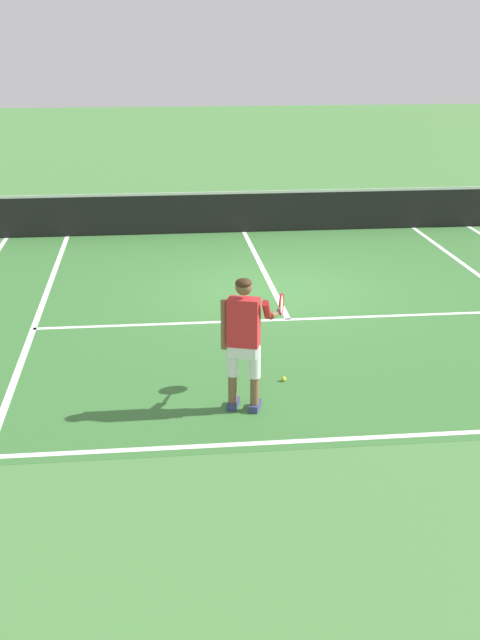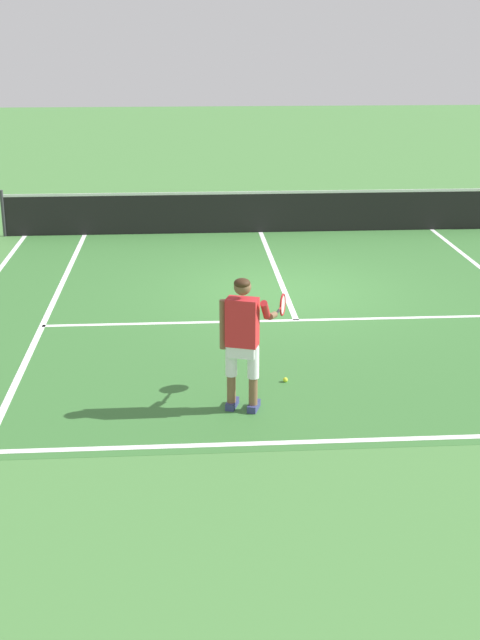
# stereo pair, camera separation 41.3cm
# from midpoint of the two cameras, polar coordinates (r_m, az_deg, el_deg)

# --- Properties ---
(ground_plane) EXTENTS (80.00, 80.00, 0.00)m
(ground_plane) POSITION_cam_midpoint_polar(r_m,az_deg,el_deg) (15.31, 3.80, 2.00)
(ground_plane) COLOR #477F3D
(court_inner_surface) EXTENTS (10.98, 11.08, 0.00)m
(court_inner_surface) POSITION_cam_midpoint_polar(r_m,az_deg,el_deg) (14.74, 4.11, 1.32)
(court_inner_surface) COLOR #387033
(court_inner_surface) RESTS_ON ground
(line_baseline) EXTENTS (10.98, 0.10, 0.01)m
(line_baseline) POSITION_cam_midpoint_polar(r_m,az_deg,el_deg) (9.87, 8.37, -8.15)
(line_baseline) COLOR white
(line_baseline) RESTS_ON ground
(line_service) EXTENTS (8.23, 0.10, 0.01)m
(line_service) POSITION_cam_midpoint_polar(r_m,az_deg,el_deg) (13.74, 4.71, -0.02)
(line_service) COLOR white
(line_service) RESTS_ON ground
(line_centre_service) EXTENTS (0.10, 6.40, 0.01)m
(line_centre_service) POSITION_cam_midpoint_polar(r_m,az_deg,el_deg) (16.77, 3.12, 3.55)
(line_centre_service) COLOR white
(line_centre_service) RESTS_ON ground
(line_singles_left) EXTENTS (0.10, 10.68, 0.01)m
(line_singles_left) POSITION_cam_midpoint_polar(r_m,az_deg,el_deg) (14.75, -11.93, 0.97)
(line_singles_left) COLOR white
(line_singles_left) RESTS_ON ground
(tennis_net) EXTENTS (11.96, 0.08, 1.07)m
(tennis_net) POSITION_cam_midpoint_polar(r_m,az_deg,el_deg) (19.75, 2.02, 7.41)
(tennis_net) COLOR #333338
(tennis_net) RESTS_ON ground
(tennis_player) EXTENTS (0.91, 1.02, 1.71)m
(tennis_player) POSITION_cam_midpoint_polar(r_m,az_deg,el_deg) (10.17, 1.40, -1.02)
(tennis_player) COLOR navy
(tennis_player) RESTS_ON ground
(tennis_ball_near_feet) EXTENTS (0.07, 0.07, 0.07)m
(tennis_ball_near_feet) POSITION_cam_midpoint_polar(r_m,az_deg,el_deg) (11.34, 4.15, -4.09)
(tennis_ball_near_feet) COLOR #CCE02D
(tennis_ball_near_feet) RESTS_ON ground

